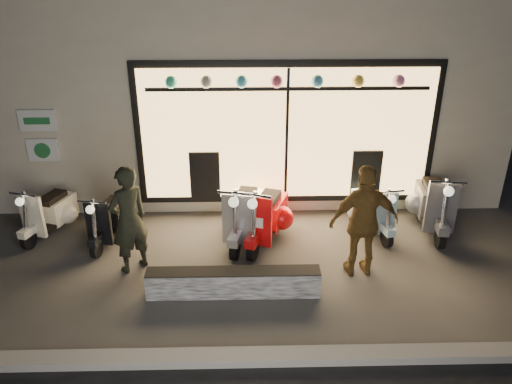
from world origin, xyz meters
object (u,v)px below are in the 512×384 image
graffiti_barrier (233,282)px  scooter_silver (245,212)px  scooter_red (267,214)px  woman (364,222)px  man (129,220)px

graffiti_barrier → scooter_silver: (0.18, 1.73, 0.24)m
scooter_red → woman: size_ratio=0.85×
scooter_silver → man: man is taller
scooter_red → man: 2.37m
scooter_silver → man: 2.07m
graffiti_barrier → scooter_red: (0.56, 1.65, 0.24)m
man → woman: bearing=134.2°
scooter_silver → woman: 2.19m
woman → graffiti_barrier: bearing=9.5°
graffiti_barrier → scooter_red: 1.76m
scooter_silver → scooter_red: size_ratio=1.03×
graffiti_barrier → scooter_red: scooter_red is taller
man → woman: woman is taller
graffiti_barrier → scooter_silver: scooter_silver is taller
scooter_red → woman: (1.38, -1.15, 0.45)m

